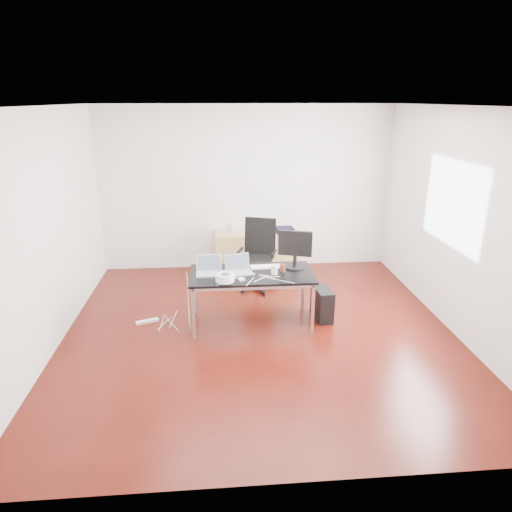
{
  "coord_description": "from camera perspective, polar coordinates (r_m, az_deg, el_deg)",
  "views": [
    {
      "loc": [
        -0.49,
        -5.28,
        2.88
      ],
      "look_at": [
        0.0,
        0.55,
        0.85
      ],
      "focal_mm": 32.0,
      "sensor_mm": 36.0,
      "label": 1
    }
  ],
  "objects": [
    {
      "name": "room_shell",
      "position": [
        5.51,
        0.86,
        3.59
      ],
      "size": [
        5.0,
        5.0,
        5.0
      ],
      "color": "#380B06",
      "rests_on": "ground"
    },
    {
      "name": "speaker",
      "position": [
        7.72,
        -3.41,
        3.39
      ],
      "size": [
        0.1,
        0.09,
        0.18
      ],
      "primitive_type": "cube",
      "rotation": [
        0.0,
        0.0,
        0.13
      ],
      "color": "#9E9E9E",
      "rests_on": "filing_cabinet_left"
    },
    {
      "name": "pc_tower",
      "position": [
        6.34,
        8.26,
        -5.89
      ],
      "size": [
        0.25,
        0.47,
        0.44
      ],
      "primitive_type": "cube",
      "rotation": [
        0.0,
        0.0,
        0.1
      ],
      "color": "black",
      "rests_on": "ground"
    },
    {
      "name": "keyboard",
      "position": [
        6.11,
        1.34,
        -1.36
      ],
      "size": [
        0.45,
        0.16,
        0.02
      ],
      "primitive_type": "cube",
      "rotation": [
        0.0,
        0.0,
        0.05
      ],
      "color": "white",
      "rests_on": "desk"
    },
    {
      "name": "cable_coil",
      "position": [
        5.64,
        -3.91,
        -2.75
      ],
      "size": [
        0.24,
        0.24,
        0.11
      ],
      "rotation": [
        0.0,
        0.0,
        0.43
      ],
      "color": "white",
      "rests_on": "desk"
    },
    {
      "name": "filing_cabinet_left",
      "position": [
        7.93,
        -3.24,
        0.49
      ],
      "size": [
        0.5,
        0.5,
        0.7
      ],
      "primitive_type": "cube",
      "color": "tan",
      "rests_on": "ground"
    },
    {
      "name": "power_adapter",
      "position": [
        5.69,
        -1.83,
        -2.93
      ],
      "size": [
        0.09,
        0.09,
        0.03
      ],
      "primitive_type": "cube",
      "rotation": [
        0.0,
        0.0,
        0.33
      ],
      "color": "white",
      "rests_on": "desk"
    },
    {
      "name": "navy_garment",
      "position": [
        7.84,
        3.58,
        3.28
      ],
      "size": [
        0.33,
        0.27,
        0.09
      ],
      "primitive_type": "cube",
      "rotation": [
        0.0,
        0.0,
        0.11
      ],
      "color": "black",
      "rests_on": "filing_cabinet_right"
    },
    {
      "name": "office_chair",
      "position": [
        7.17,
        0.25,
        0.64
      ],
      "size": [
        0.6,
        0.62,
        1.08
      ],
      "rotation": [
        0.0,
        0.0,
        -0.31
      ],
      "color": "black",
      "rests_on": "ground"
    },
    {
      "name": "cup_white",
      "position": [
        5.88,
        2.29,
        -1.7
      ],
      "size": [
        0.11,
        0.11,
        0.12
      ],
      "primitive_type": "cylinder",
      "rotation": [
        0.0,
        0.0,
        0.42
      ],
      "color": "white",
      "rests_on": "desk"
    },
    {
      "name": "laptop_right",
      "position": [
        5.92,
        -2.17,
        -1.6
      ],
      "size": [
        0.38,
        0.33,
        0.23
      ],
      "rotation": [
        0.0,
        0.0,
        0.26
      ],
      "color": "silver",
      "rests_on": "desk"
    },
    {
      "name": "power_strip",
      "position": [
        6.41,
        -13.44,
        -7.95
      ],
      "size": [
        0.3,
        0.16,
        0.04
      ],
      "primitive_type": "cube",
      "rotation": [
        0.0,
        0.0,
        0.34
      ],
      "color": "white",
      "rests_on": "ground"
    },
    {
      "name": "filing_cabinet_right",
      "position": [
        8.0,
        3.19,
        0.66
      ],
      "size": [
        0.5,
        0.5,
        0.7
      ],
      "primitive_type": "cube",
      "color": "tan",
      "rests_on": "ground"
    },
    {
      "name": "wastebasket",
      "position": [
        8.02,
        -1.7,
        -0.85
      ],
      "size": [
        0.26,
        0.26,
        0.28
      ],
      "primitive_type": "cylinder",
      "rotation": [
        0.0,
        0.0,
        -0.08
      ],
      "color": "black",
      "rests_on": "ground"
    },
    {
      "name": "desk",
      "position": [
        5.94,
        -0.56,
        -2.62
      ],
      "size": [
        1.6,
        0.8,
        0.73
      ],
      "color": "black",
      "rests_on": "ground"
    },
    {
      "name": "monitor",
      "position": [
        6.04,
        4.9,
        1.07
      ],
      "size": [
        0.44,
        0.26,
        0.51
      ],
      "rotation": [
        0.0,
        0.0,
        -0.32
      ],
      "color": "black",
      "rests_on": "desk"
    },
    {
      "name": "laptop_left",
      "position": [
        5.92,
        -5.89,
        -1.68
      ],
      "size": [
        0.34,
        0.26,
        0.23
      ],
      "rotation": [
        0.0,
        0.0,
        0.02
      ],
      "color": "silver",
      "rests_on": "desk"
    },
    {
      "name": "cup_brown",
      "position": [
        5.97,
        3.34,
        -1.5
      ],
      "size": [
        0.09,
        0.09,
        0.1
      ],
      "primitive_type": "cylinder",
      "rotation": [
        0.0,
        0.0,
        -0.29
      ],
      "color": "#4E2A1B",
      "rests_on": "desk"
    }
  ]
}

